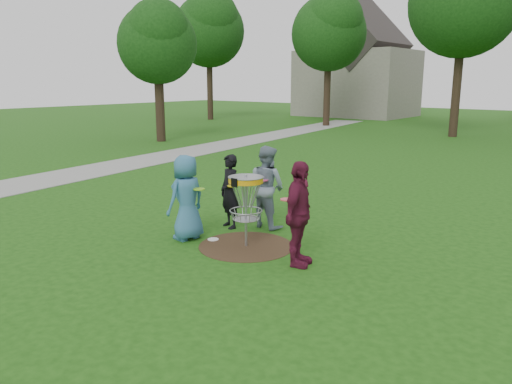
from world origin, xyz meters
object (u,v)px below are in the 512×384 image
Objects in this scene: player_blue at (187,198)px; player_black at (230,191)px; player_grey at (267,187)px; player_maroon at (299,214)px; disc_golf_basket at (246,194)px.

player_blue is 1.13m from player_black.
player_grey is 2.34m from player_maroon.
player_black is (0.13, 1.12, -0.06)m from player_blue.
player_blue is 1.26m from disc_golf_basket.
player_maroon is at bearing 146.15° from player_grey.
player_maroon is (2.38, -0.96, 0.11)m from player_black.
player_maroon reaches higher than player_blue.
player_grey reaches higher than player_blue.
disc_golf_basket is at bearing -14.97° from player_black.
player_blue is 1.80m from player_grey.
player_black is 1.33m from disc_golf_basket.
player_grey is at bearing 34.66° from player_maroon.
player_maroon is 1.34m from disc_golf_basket.
player_black is 0.79m from player_grey.
player_grey is (0.70, 1.66, 0.03)m from player_blue.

